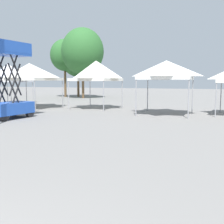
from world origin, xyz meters
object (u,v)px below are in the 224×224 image
object	(u,v)px
tree_behind_tents_left	(83,51)
tree_behind_tents_right	(78,58)
canopy_tent_right_of_center	(8,73)
canopy_tent_behind_right	(96,71)
canopy_tent_far_left	(166,70)
canopy_tent_far_right	(29,72)
scissor_lift	(9,96)
tree_behind_tents_center	(65,55)

from	to	relation	value
tree_behind_tents_left	tree_behind_tents_right	distance (m)	3.06
canopy_tent_right_of_center	canopy_tent_behind_right	distance (m)	8.88
canopy_tent_right_of_center	tree_behind_tents_right	distance (m)	11.65
canopy_tent_behind_right	canopy_tent_far_left	distance (m)	5.52
canopy_tent_far_right	tree_behind_tents_left	distance (m)	11.88
canopy_tent_right_of_center	canopy_tent_far_right	size ratio (longest dim) A/B	0.93
canopy_tent_far_right	canopy_tent_behind_right	xyz separation A→B (m)	(4.63, 1.53, 0.06)
scissor_lift	tree_behind_tents_right	xyz separation A→B (m)	(-6.87, 18.65, 3.65)
scissor_lift	tree_behind_tents_center	size ratio (longest dim) A/B	0.56
scissor_lift	tree_behind_tents_right	size ratio (longest dim) A/B	0.54
canopy_tent_behind_right	canopy_tent_far_left	size ratio (longest dim) A/B	1.08
canopy_tent_behind_right	tree_behind_tents_left	size ratio (longest dim) A/B	0.43
canopy_tent_far_right	canopy_tent_far_left	distance (m)	9.94
canopy_tent_right_of_center	scissor_lift	distance (m)	10.18
tree_behind_tents_right	canopy_tent_behind_right	bearing A→B (deg)	-54.47
tree_behind_tents_left	canopy_tent_behind_right	bearing A→B (deg)	-55.84
canopy_tent_right_of_center	canopy_tent_far_left	world-z (taller)	canopy_tent_right_of_center
canopy_tent_right_of_center	canopy_tent_far_right	distance (m)	4.78
scissor_lift	tree_behind_tents_left	size ratio (longest dim) A/B	0.50
tree_behind_tents_right	canopy_tent_right_of_center	bearing A→B (deg)	-90.83
canopy_tent_far_right	canopy_tent_far_left	size ratio (longest dim) A/B	1.19
tree_behind_tents_center	tree_behind_tents_right	bearing A→B (deg)	39.30
canopy_tent_behind_right	scissor_lift	xyz separation A→B (m)	(-1.81, -6.49, -1.47)
scissor_lift	tree_behind_tents_center	xyz separation A→B (m)	(-8.12, 17.63, 3.89)
canopy_tent_behind_right	canopy_tent_far_left	xyz separation A→B (m)	(5.31, -1.50, -0.09)
canopy_tent_right_of_center	tree_behind_tents_left	xyz separation A→B (m)	(2.15, 9.15, 2.62)
tree_behind_tents_center	canopy_tent_far_left	bearing A→B (deg)	-39.67
canopy_tent_far_right	scissor_lift	bearing A→B (deg)	-60.41
tree_behind_tents_left	tree_behind_tents_right	size ratio (longest dim) A/B	1.09
canopy_tent_far_left	tree_behind_tents_left	distance (m)	16.75
canopy_tent_far_right	canopy_tent_far_left	world-z (taller)	canopy_tent_far_right
canopy_tent_far_left	tree_behind_tents_center	bearing A→B (deg)	140.33
canopy_tent_far_left	scissor_lift	size ratio (longest dim) A/B	0.80
canopy_tent_far_left	scissor_lift	xyz separation A→B (m)	(-7.12, -4.99, -1.38)
scissor_lift	tree_behind_tents_right	bearing A→B (deg)	110.23
canopy_tent_right_of_center	canopy_tent_far_right	xyz separation A→B (m)	(4.22, -2.24, -0.05)
canopy_tent_right_of_center	tree_behind_tents_left	bearing A→B (deg)	76.76
tree_behind_tents_left	tree_behind_tents_center	xyz separation A→B (m)	(-3.23, 1.27, -0.19)
canopy_tent_far_left	tree_behind_tents_left	world-z (taller)	tree_behind_tents_left
canopy_tent_right_of_center	scissor_lift	world-z (taller)	scissor_lift
canopy_tent_right_of_center	tree_behind_tents_center	distance (m)	10.75
canopy_tent_behind_right	tree_behind_tents_center	distance (m)	15.11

